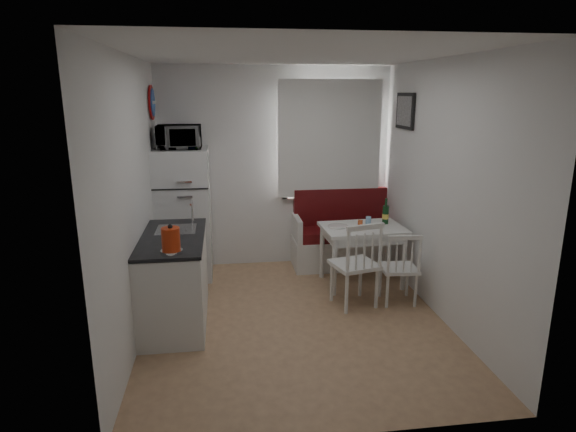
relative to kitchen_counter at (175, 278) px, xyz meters
The scene contains 22 objects.
floor 1.29m from the kitchen_counter, ahead, with size 3.00×3.50×0.02m, color #A37956.
ceiling 2.46m from the kitchen_counter, ahead, with size 3.00×3.50×0.02m, color white.
wall_back 2.17m from the kitchen_counter, 53.04° to the left, with size 3.00×0.02×2.60m, color white.
wall_front 2.41m from the kitchen_counter, 57.81° to the right, with size 3.00×0.02×2.60m, color white.
wall_left 0.91m from the kitchen_counter, 152.61° to the right, with size 0.02×3.50×2.60m, color white.
wall_right 2.83m from the kitchen_counter, ahead, with size 0.02×3.50×2.60m, color white.
window 2.72m from the kitchen_counter, 39.47° to the left, with size 1.22×0.06×1.47m, color white.
curtain 2.71m from the kitchen_counter, 38.19° to the left, with size 1.35×0.02×1.50m, color white.
kitchen_counter is the anchor object (origin of this frame).
wall_sign 2.15m from the kitchen_counter, 101.80° to the left, with size 0.40×0.40×0.03m, color #1A4C9F.
picture_frame 3.25m from the kitchen_counter, 19.45° to the left, with size 0.04×0.52×0.42m, color black.
bench 2.52m from the kitchen_counter, 32.67° to the left, with size 1.42×0.55×1.02m.
dining_table 2.26m from the kitchen_counter, 17.98° to the left, with size 0.99×0.72×0.72m.
chair_left 1.90m from the kitchen_counter, ahead, with size 0.54×0.53×0.52m.
chair_right 2.39m from the kitchen_counter, ahead, with size 0.41×0.39×0.44m.
fridge 1.29m from the kitchen_counter, 89.10° to the left, with size 0.65×0.65×1.62m, color white.
microwave 1.77m from the kitchen_counter, 89.06° to the left, with size 0.51×0.34×0.28m, color white.
kettle 0.79m from the kitchen_counter, 84.72° to the right, with size 0.19×0.19×0.26m, color red.
wine_bottle 2.61m from the kitchen_counter, 17.99° to the left, with size 0.08×0.08×0.31m, color #123B1A, non-canonical shape.
drinking_glass_orange 2.21m from the kitchen_counter, 17.14° to the left, with size 0.06×0.06×0.09m, color #DE5925.
drinking_glass_blue 2.37m from the kitchen_counter, 18.54° to the left, with size 0.06×0.06×0.11m, color #87BAE6.
plate 2.00m from the kitchen_counter, 21.22° to the left, with size 0.24×0.24×0.02m, color white.
Camera 1 is at (-0.68, -4.47, 2.28)m, focal length 30.00 mm.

